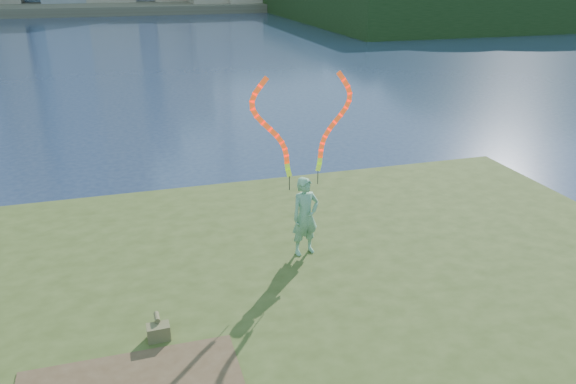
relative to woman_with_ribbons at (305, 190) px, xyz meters
name	(u,v)px	position (x,y,z in m)	size (l,w,h in m)	color
ground	(244,314)	(-1.48, -0.72, -2.20)	(320.00, 320.00, 0.00)	#1B2843
grassy_knoll	(275,375)	(-1.48, -3.02, -1.86)	(20.00, 18.00, 0.80)	#344217
far_shore	(124,3)	(-1.48, 94.28, -1.60)	(320.00, 40.00, 1.20)	#4D4738
wooded_hill	(562,13)	(58.09, 59.24, -2.05)	(78.00, 50.00, 63.00)	black
woman_with_ribbons	(305,190)	(0.00, 0.00, 0.00)	(2.02, 0.62, 4.05)	#116529
canvas_bag	(158,331)	(-3.19, -2.16, -1.26)	(0.37, 0.42, 0.35)	brown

